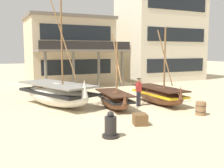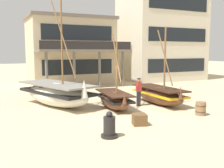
{
  "view_description": "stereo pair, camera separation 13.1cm",
  "coord_description": "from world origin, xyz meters",
  "px_view_note": "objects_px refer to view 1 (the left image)",
  "views": [
    {
      "loc": [
        -6.57,
        -12.63,
        3.31
      ],
      "look_at": [
        0.0,
        1.0,
        1.4
      ],
      "focal_mm": 42.29,
      "sensor_mm": 36.0,
      "label": 1
    },
    {
      "loc": [
        -6.45,
        -12.69,
        3.31
      ],
      "look_at": [
        0.0,
        1.0,
        1.4
      ],
      "focal_mm": 42.29,
      "sensor_mm": 36.0,
      "label": 2
    }
  ],
  "objects_px": {
    "wooden_barrel": "(201,108)",
    "harbor_building_annex": "(160,36)",
    "harbor_building_main": "(69,50)",
    "cargo_crate": "(140,119)",
    "fisherman_by_hull": "(139,92)",
    "fishing_boat_far_right": "(159,95)",
    "fishing_boat_near_left": "(114,99)",
    "fishing_boat_centre_large": "(56,93)",
    "capstan_winch": "(111,127)"
  },
  "relations": [
    {
      "from": "cargo_crate",
      "to": "harbor_building_annex",
      "type": "relative_size",
      "value": 0.06
    },
    {
      "from": "wooden_barrel",
      "to": "cargo_crate",
      "type": "distance_m",
      "value": 3.82
    },
    {
      "from": "wooden_barrel",
      "to": "fishing_boat_near_left",
      "type": "bearing_deg",
      "value": 135.05
    },
    {
      "from": "capstan_winch",
      "to": "cargo_crate",
      "type": "height_order",
      "value": "capstan_winch"
    },
    {
      "from": "fishing_boat_near_left",
      "to": "fishing_boat_far_right",
      "type": "relative_size",
      "value": 0.91
    },
    {
      "from": "fishing_boat_near_left",
      "to": "fisherman_by_hull",
      "type": "distance_m",
      "value": 1.67
    },
    {
      "from": "harbor_building_main",
      "to": "cargo_crate",
      "type": "bearing_deg",
      "value": -96.16
    },
    {
      "from": "fishing_boat_centre_large",
      "to": "fishing_boat_far_right",
      "type": "distance_m",
      "value": 6.3
    },
    {
      "from": "fishing_boat_far_right",
      "to": "fisherman_by_hull",
      "type": "xyz_separation_m",
      "value": [
        -1.44,
        0.07,
        0.24
      ]
    },
    {
      "from": "capstan_winch",
      "to": "cargo_crate",
      "type": "xyz_separation_m",
      "value": [
        1.92,
        0.95,
        -0.15
      ]
    },
    {
      "from": "cargo_crate",
      "to": "fishing_boat_near_left",
      "type": "bearing_deg",
      "value": 82.75
    },
    {
      "from": "fishing_boat_near_left",
      "to": "harbor_building_main",
      "type": "distance_m",
      "value": 13.82
    },
    {
      "from": "fishing_boat_centre_large",
      "to": "fishing_boat_far_right",
      "type": "xyz_separation_m",
      "value": [
        5.9,
        -2.21,
        -0.17
      ]
    },
    {
      "from": "fishing_boat_far_right",
      "to": "harbor_building_annex",
      "type": "relative_size",
      "value": 0.47
    },
    {
      "from": "fisherman_by_hull",
      "to": "harbor_building_annex",
      "type": "bearing_deg",
      "value": 49.79
    },
    {
      "from": "fishing_boat_far_right",
      "to": "fishing_boat_centre_large",
      "type": "bearing_deg",
      "value": 159.46
    },
    {
      "from": "cargo_crate",
      "to": "harbor_building_annex",
      "type": "distance_m",
      "value": 20.41
    },
    {
      "from": "wooden_barrel",
      "to": "capstan_winch",
      "type": "bearing_deg",
      "value": -168.43
    },
    {
      "from": "fishing_boat_centre_large",
      "to": "fishing_boat_near_left",
      "type": "bearing_deg",
      "value": -37.48
    },
    {
      "from": "capstan_winch",
      "to": "harbor_building_main",
      "type": "height_order",
      "value": "harbor_building_main"
    },
    {
      "from": "harbor_building_annex",
      "to": "wooden_barrel",
      "type": "bearing_deg",
      "value": -118.79
    },
    {
      "from": "fishing_boat_near_left",
      "to": "cargo_crate",
      "type": "xyz_separation_m",
      "value": [
        -0.45,
        -3.57,
        -0.29
      ]
    },
    {
      "from": "harbor_building_annex",
      "to": "fisherman_by_hull",
      "type": "bearing_deg",
      "value": -130.21
    },
    {
      "from": "fishing_boat_far_right",
      "to": "wooden_barrel",
      "type": "xyz_separation_m",
      "value": [
        0.27,
        -3.3,
        -0.24
      ]
    },
    {
      "from": "fisherman_by_hull",
      "to": "harbor_building_main",
      "type": "relative_size",
      "value": 0.2
    },
    {
      "from": "fishing_boat_near_left",
      "to": "capstan_winch",
      "type": "bearing_deg",
      "value": -117.72
    },
    {
      "from": "fisherman_by_hull",
      "to": "harbor_building_annex",
      "type": "height_order",
      "value": "harbor_building_annex"
    },
    {
      "from": "fishing_boat_near_left",
      "to": "cargo_crate",
      "type": "distance_m",
      "value": 3.61
    },
    {
      "from": "harbor_building_annex",
      "to": "cargo_crate",
      "type": "bearing_deg",
      "value": -128.17
    },
    {
      "from": "wooden_barrel",
      "to": "harbor_building_annex",
      "type": "distance_m",
      "value": 18.17
    },
    {
      "from": "fisherman_by_hull",
      "to": "capstan_winch",
      "type": "relative_size",
      "value": 1.65
    },
    {
      "from": "fishing_boat_far_right",
      "to": "harbor_building_annex",
      "type": "xyz_separation_m",
      "value": [
        8.73,
        12.1,
        4.4
      ]
    },
    {
      "from": "fishing_boat_far_right",
      "to": "cargo_crate",
      "type": "xyz_separation_m",
      "value": [
        -3.54,
        -3.52,
        -0.34
      ]
    },
    {
      "from": "capstan_winch",
      "to": "fishing_boat_near_left",
      "type": "bearing_deg",
      "value": 62.28
    },
    {
      "from": "harbor_building_main",
      "to": "harbor_building_annex",
      "type": "xyz_separation_m",
      "value": [
        10.43,
        -1.41,
        1.61
      ]
    },
    {
      "from": "cargo_crate",
      "to": "harbor_building_annex",
      "type": "bearing_deg",
      "value": 51.83
    },
    {
      "from": "fishing_boat_near_left",
      "to": "wooden_barrel",
      "type": "relative_size",
      "value": 6.1
    },
    {
      "from": "fishing_boat_near_left",
      "to": "wooden_barrel",
      "type": "xyz_separation_m",
      "value": [
        3.36,
        -3.35,
        -0.19
      ]
    },
    {
      "from": "fishing_boat_centre_large",
      "to": "harbor_building_main",
      "type": "distance_m",
      "value": 12.33
    },
    {
      "from": "capstan_winch",
      "to": "harbor_building_annex",
      "type": "distance_m",
      "value": 22.29
    },
    {
      "from": "wooden_barrel",
      "to": "harbor_building_main",
      "type": "bearing_deg",
      "value": 96.7
    },
    {
      "from": "fishing_boat_far_right",
      "to": "harbor_building_annex",
      "type": "bearing_deg",
      "value": 54.18
    },
    {
      "from": "cargo_crate",
      "to": "fisherman_by_hull",
      "type": "bearing_deg",
      "value": 59.63
    },
    {
      "from": "capstan_winch",
      "to": "wooden_barrel",
      "type": "xyz_separation_m",
      "value": [
        5.73,
        1.17,
        -0.06
      ]
    },
    {
      "from": "wooden_barrel",
      "to": "fishing_boat_far_right",
      "type": "bearing_deg",
      "value": 94.67
    },
    {
      "from": "fisherman_by_hull",
      "to": "fishing_boat_centre_large",
      "type": "bearing_deg",
      "value": 154.32
    },
    {
      "from": "cargo_crate",
      "to": "harbor_building_main",
      "type": "relative_size",
      "value": 0.07
    },
    {
      "from": "capstan_winch",
      "to": "harbor_building_annex",
      "type": "bearing_deg",
      "value": 49.41
    },
    {
      "from": "fishing_boat_centre_large",
      "to": "wooden_barrel",
      "type": "bearing_deg",
      "value": -41.76
    },
    {
      "from": "fisherman_by_hull",
      "to": "wooden_barrel",
      "type": "xyz_separation_m",
      "value": [
        1.71,
        -3.36,
        -0.48
      ]
    }
  ]
}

